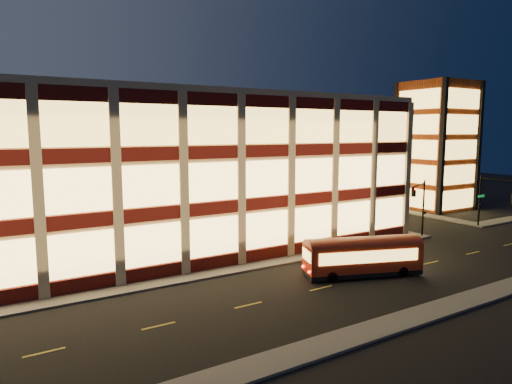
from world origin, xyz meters
TOP-DOWN VIEW (x-y plane):
  - ground at (0.00, 0.00)m, footprint 200.00×200.00m
  - sidewalk_office_south at (-3.00, 1.00)m, footprint 54.00×2.00m
  - sidewalk_office_east at (23.00, 17.00)m, footprint 2.00×30.00m
  - sidewalk_tower_south at (40.00, 1.00)m, footprint 14.00×2.00m
  - sidewalk_tower_west at (34.00, 17.00)m, footprint 2.00×30.00m
  - sidewalk_near at (0.00, -13.00)m, footprint 100.00×2.00m
  - office_building at (-2.91, 16.91)m, footprint 50.45×30.45m
  - stair_tower at (39.95, 11.95)m, footprint 8.60×8.60m
  - traffic_signal_far at (22.21, 0.24)m, footprint 3.79×1.87m
  - traffic_signal_right at (33.50, -0.62)m, footprint 1.20×4.37m
  - trolley_bus at (8.57, -5.45)m, footprint 9.23×5.15m

SIDE VIEW (x-z plane):
  - ground at x=0.00m, z-range 0.00..0.00m
  - sidewalk_office_south at x=-3.00m, z-range 0.00..0.15m
  - sidewalk_office_east at x=23.00m, z-range 0.00..0.15m
  - sidewalk_tower_south at x=40.00m, z-range 0.00..0.15m
  - sidewalk_tower_west at x=34.00m, z-range 0.00..0.15m
  - sidewalk_near at x=0.00m, z-range 0.00..0.15m
  - trolley_bus at x=8.57m, z-range 0.17..3.21m
  - traffic_signal_right at x=33.50m, z-range 1.10..7.10m
  - traffic_signal_far at x=22.21m, z-range 1.11..7.11m
  - office_building at x=-2.91m, z-range 0.00..14.50m
  - stair_tower at x=39.95m, z-range -0.01..17.99m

